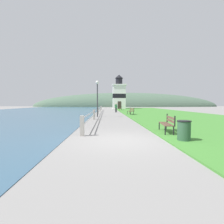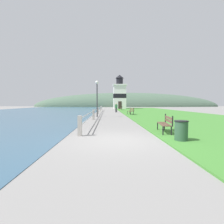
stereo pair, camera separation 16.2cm
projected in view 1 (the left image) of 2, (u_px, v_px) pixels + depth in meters
name	position (u px, v px, depth m)	size (l,w,h in m)	color
ground_plane	(120.00, 140.00, 7.14)	(160.00, 160.00, 0.00)	gray
grass_verge	(161.00, 113.00, 26.58)	(12.00, 57.67, 0.06)	#428433
water_strip	(14.00, 113.00, 25.86)	(24.00, 92.27, 0.01)	#385B75
seawall_railing	(98.00, 110.00, 23.86)	(0.18, 31.86, 0.95)	#A8A399
park_bench_near	(168.00, 123.00, 8.80)	(0.70, 1.77, 0.94)	brown
park_bench_midway	(131.00, 111.00, 22.77)	(0.69, 1.85, 0.94)	brown
park_bench_far	(121.00, 108.00, 37.72)	(0.65, 1.99, 0.94)	brown
lighthouse	(119.00, 95.00, 46.77)	(3.79, 3.79, 9.10)	white
person_strolling	(116.00, 107.00, 28.94)	(0.40, 0.27, 1.53)	#28282D
trash_bin	(184.00, 131.00, 6.86)	(0.54, 0.54, 0.84)	#2D5138
lamp_post	(97.00, 92.00, 18.95)	(0.36, 0.36, 3.96)	#333338
distant_hillside	(126.00, 107.00, 75.72)	(80.00, 16.00, 12.00)	#4C6651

